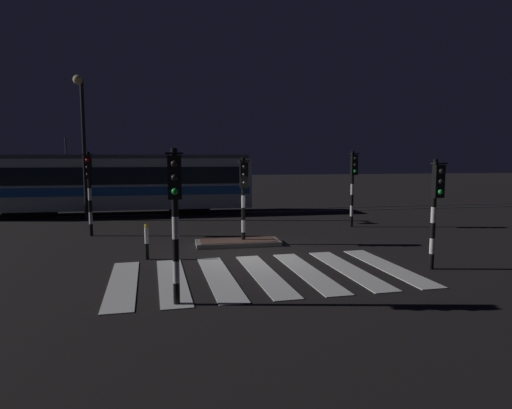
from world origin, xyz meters
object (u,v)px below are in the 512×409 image
at_px(traffic_light_corner_near_right, 436,198).
at_px(traffic_light_kerb_mid_left, 175,203).
at_px(traffic_light_corner_far_left, 89,181).
at_px(traffic_light_median_centre, 244,188).
at_px(traffic_light_corner_far_right, 353,177).
at_px(tram, 111,183).
at_px(bollard_island_edge, 147,242).
at_px(street_lamp_trackside_left, 82,130).

relative_size(traffic_light_corner_near_right, traffic_light_kerb_mid_left, 0.92).
height_order(traffic_light_corner_far_left, traffic_light_median_centre, traffic_light_corner_far_left).
distance_m(traffic_light_corner_far_right, tram, 12.94).
distance_m(traffic_light_corner_far_left, tram, 6.80).
height_order(traffic_light_median_centre, tram, tram).
distance_m(traffic_light_corner_far_left, traffic_light_kerb_mid_left, 9.66).
bearing_deg(traffic_light_corner_far_left, traffic_light_corner_far_right, 0.89).
relative_size(traffic_light_corner_far_left, bollard_island_edge, 3.01).
bearing_deg(traffic_light_kerb_mid_left, traffic_light_corner_far_right, 49.63).
xyz_separation_m(traffic_light_corner_far_left, street_lamp_trackside_left, (-0.95, 4.44, 2.19)).
relative_size(traffic_light_corner_near_right, traffic_light_corner_far_right, 0.91).
bearing_deg(street_lamp_trackside_left, traffic_light_median_centre, -47.67).
bearing_deg(tram, bollard_island_edge, -78.16).
bearing_deg(street_lamp_trackside_left, tram, 67.64).
distance_m(traffic_light_kerb_mid_left, tram, 16.23).
relative_size(street_lamp_trackside_left, tram, 0.45).
xyz_separation_m(traffic_light_median_centre, street_lamp_trackside_left, (-6.65, 7.30, 2.34)).
distance_m(traffic_light_corner_far_right, street_lamp_trackside_left, 12.98).
bearing_deg(street_lamp_trackside_left, traffic_light_corner_near_right, -46.29).
bearing_deg(traffic_light_corner_far_right, traffic_light_kerb_mid_left, -130.37).
xyz_separation_m(traffic_light_median_centre, traffic_light_kerb_mid_left, (-2.47, -6.24, 0.15)).
height_order(traffic_light_corner_far_right, bollard_island_edge, traffic_light_corner_far_right).
height_order(traffic_light_corner_far_right, tram, tram).
relative_size(tram, bollard_island_edge, 13.71).
xyz_separation_m(traffic_light_corner_far_left, traffic_light_corner_far_right, (11.12, 0.17, 0.03)).
height_order(street_lamp_trackside_left, tram, street_lamp_trackside_left).
relative_size(traffic_light_median_centre, tram, 0.20).
height_order(traffic_light_corner_near_right, street_lamp_trackside_left, street_lamp_trackside_left).
bearing_deg(tram, traffic_light_median_centre, -59.50).
distance_m(traffic_light_kerb_mid_left, street_lamp_trackside_left, 14.35).
bearing_deg(traffic_light_median_centre, bollard_island_edge, -152.90).
relative_size(traffic_light_kerb_mid_left, tram, 0.22).
distance_m(traffic_light_kerb_mid_left, traffic_light_corner_far_right, 12.18).
relative_size(traffic_light_corner_far_left, tram, 0.22).
bearing_deg(traffic_light_corner_near_right, tram, 126.10).
bearing_deg(traffic_light_kerb_mid_left, bollard_island_edge, 100.42).
height_order(street_lamp_trackside_left, bollard_island_edge, street_lamp_trackside_left).
distance_m(traffic_light_corner_near_right, street_lamp_trackside_left, 16.52).
bearing_deg(tram, traffic_light_corner_far_left, -90.09).
distance_m(traffic_light_corner_near_right, bollard_island_edge, 8.57).
bearing_deg(traffic_light_median_centre, traffic_light_corner_far_right, 29.27).
bearing_deg(street_lamp_trackside_left, traffic_light_corner_far_left, -77.87).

